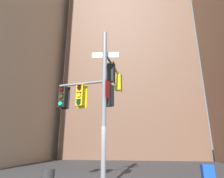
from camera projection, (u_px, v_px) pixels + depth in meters
building_mid_block at (129, 12)px, 36.75m from camera, size 17.39×17.39×53.63m
signal_pole_assembly at (100, 92)px, 9.25m from camera, size 2.99×3.48×7.16m
newspaper_box at (208, 177)px, 7.47m from camera, size 0.45×0.36×0.98m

